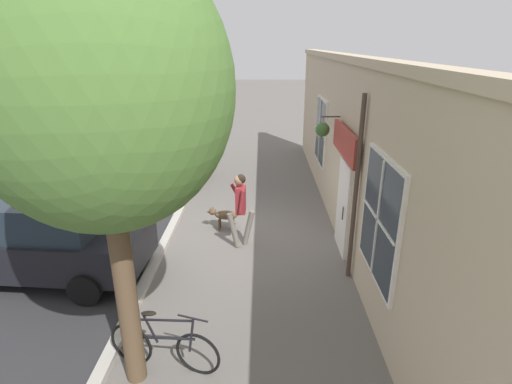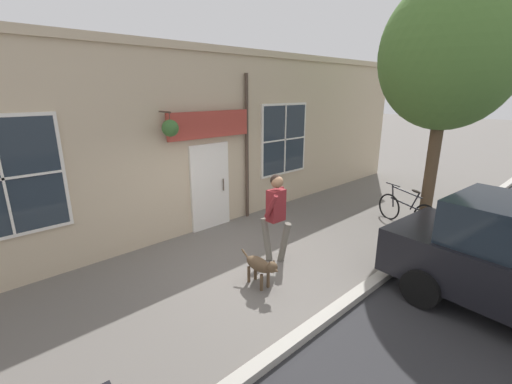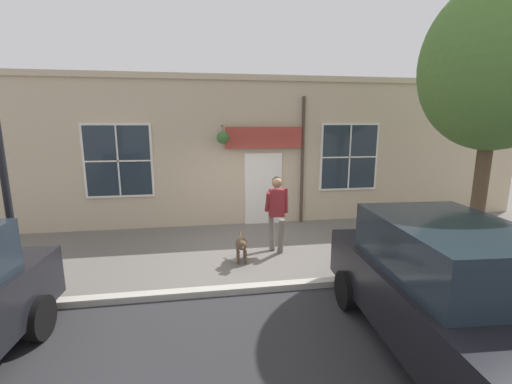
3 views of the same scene
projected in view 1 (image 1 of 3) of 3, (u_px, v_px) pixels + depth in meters
ground_plane at (249, 237)px, 9.90m from camera, size 90.00×90.00×0.00m
curb_and_road at (15, 235)px, 9.97m from camera, size 10.10×28.00×0.12m
storefront_facade at (350, 154)px, 9.11m from camera, size 0.95×18.00×4.28m
pedestrian_walking at (241, 203)px, 9.14m from camera, size 0.65×0.56×1.78m
dog_on_leash at (224, 215)px, 10.21m from camera, size 0.99×0.29×0.61m
street_tree_by_curb at (102, 96)px, 4.38m from camera, size 3.01×2.71×5.73m
leaning_bicycle at (164, 346)px, 5.82m from camera, size 1.70×0.45×1.00m
parked_car_nearest_curb at (135, 155)px, 13.87m from camera, size 4.40×2.15×1.75m
parked_car_mid_block at (41, 237)px, 7.98m from camera, size 4.40×2.15×1.75m
street_lamp at (194, 90)px, 12.82m from camera, size 0.32×0.32×4.72m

